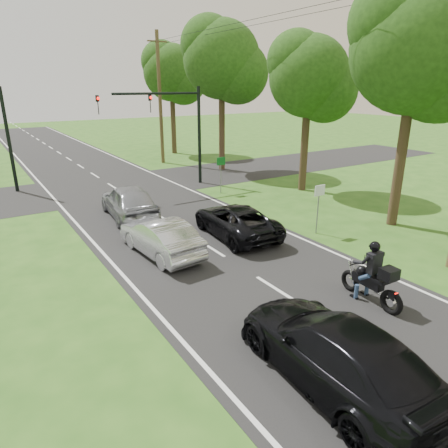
{
  "coord_description": "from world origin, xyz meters",
  "views": [
    {
      "loc": [
        -7.37,
        -8.42,
        6.01
      ],
      "look_at": [
        -0.02,
        3.0,
        1.3
      ],
      "focal_mm": 32.0,
      "sensor_mm": 36.0,
      "label": 1
    }
  ],
  "objects_px": {
    "motorcycle_rider": "(373,279)",
    "silver_sedan": "(160,237)",
    "utility_pole_far": "(160,98)",
    "sign_green": "(221,166)",
    "sign_white": "(319,197)",
    "traffic_signal": "(172,119)",
    "silver_suv": "(129,201)",
    "dark_suv": "(236,220)",
    "dark_car_behind": "(336,352)"
  },
  "relations": [
    {
      "from": "motorcycle_rider",
      "to": "dark_car_behind",
      "type": "height_order",
      "value": "motorcycle_rider"
    },
    {
      "from": "dark_suv",
      "to": "dark_car_behind",
      "type": "relative_size",
      "value": 0.92
    },
    {
      "from": "motorcycle_rider",
      "to": "sign_white",
      "type": "xyz_separation_m",
      "value": [
        2.88,
        5.05,
        0.85
      ]
    },
    {
      "from": "silver_sedan",
      "to": "dark_car_behind",
      "type": "relative_size",
      "value": 0.81
    },
    {
      "from": "utility_pole_far",
      "to": "motorcycle_rider",
      "type": "bearing_deg",
      "value": -100.3
    },
    {
      "from": "utility_pole_far",
      "to": "sign_green",
      "type": "distance_m",
      "value": 11.63
    },
    {
      "from": "dark_suv",
      "to": "dark_car_behind",
      "type": "distance_m",
      "value": 9.07
    },
    {
      "from": "dark_suv",
      "to": "sign_white",
      "type": "xyz_separation_m",
      "value": [
        3.07,
        -1.69,
        0.93
      ]
    },
    {
      "from": "traffic_signal",
      "to": "sign_green",
      "type": "bearing_deg",
      "value": -62.62
    },
    {
      "from": "dark_suv",
      "to": "utility_pole_far",
      "type": "bearing_deg",
      "value": -99.99
    },
    {
      "from": "motorcycle_rider",
      "to": "dark_suv",
      "type": "bearing_deg",
      "value": 95.0
    },
    {
      "from": "motorcycle_rider",
      "to": "silver_sedan",
      "type": "relative_size",
      "value": 0.53
    },
    {
      "from": "sign_green",
      "to": "sign_white",
      "type": "bearing_deg",
      "value": -91.43
    },
    {
      "from": "utility_pole_far",
      "to": "silver_suv",
      "type": "bearing_deg",
      "value": -120.78
    },
    {
      "from": "sign_green",
      "to": "dark_suv",
      "type": "bearing_deg",
      "value": -117.4
    },
    {
      "from": "motorcycle_rider",
      "to": "sign_green",
      "type": "relative_size",
      "value": 1.05
    },
    {
      "from": "silver_suv",
      "to": "utility_pole_far",
      "type": "xyz_separation_m",
      "value": [
        7.48,
        12.56,
        4.27
      ]
    },
    {
      "from": "motorcycle_rider",
      "to": "traffic_signal",
      "type": "distance_m",
      "value": 16.49
    },
    {
      "from": "dark_car_behind",
      "to": "silver_suv",
      "type": "bearing_deg",
      "value": -87.81
    },
    {
      "from": "dark_suv",
      "to": "silver_suv",
      "type": "relative_size",
      "value": 1.0
    },
    {
      "from": "silver_suv",
      "to": "motorcycle_rider",
      "type": "bearing_deg",
      "value": 109.87
    },
    {
      "from": "silver_suv",
      "to": "dark_suv",
      "type": "bearing_deg",
      "value": 126.15
    },
    {
      "from": "dark_car_behind",
      "to": "sign_green",
      "type": "distance_m",
      "value": 16.17
    },
    {
      "from": "motorcycle_rider",
      "to": "silver_suv",
      "type": "height_order",
      "value": "motorcycle_rider"
    },
    {
      "from": "dark_car_behind",
      "to": "traffic_signal",
      "type": "bearing_deg",
      "value": -101.91
    },
    {
      "from": "silver_sedan",
      "to": "utility_pole_far",
      "type": "relative_size",
      "value": 0.42
    },
    {
      "from": "dark_suv",
      "to": "silver_sedan",
      "type": "xyz_separation_m",
      "value": [
        -3.5,
        -0.18,
        0.03
      ]
    },
    {
      "from": "utility_pole_far",
      "to": "sign_green",
      "type": "height_order",
      "value": "utility_pole_far"
    },
    {
      "from": "motorcycle_rider",
      "to": "sign_white",
      "type": "height_order",
      "value": "sign_white"
    },
    {
      "from": "motorcycle_rider",
      "to": "utility_pole_far",
      "type": "relative_size",
      "value": 0.22
    },
    {
      "from": "silver_suv",
      "to": "utility_pole_far",
      "type": "bearing_deg",
      "value": -116.0
    },
    {
      "from": "motorcycle_rider",
      "to": "dark_car_behind",
      "type": "relative_size",
      "value": 0.43
    },
    {
      "from": "utility_pole_far",
      "to": "dark_suv",
      "type": "bearing_deg",
      "value": -104.78
    },
    {
      "from": "dark_car_behind",
      "to": "sign_green",
      "type": "xyz_separation_m",
      "value": [
        6.52,
        14.78,
        0.84
      ]
    },
    {
      "from": "silver_sedan",
      "to": "sign_green",
      "type": "distance_m",
      "value": 9.43
    },
    {
      "from": "silver_suv",
      "to": "traffic_signal",
      "type": "relative_size",
      "value": 0.74
    },
    {
      "from": "silver_suv",
      "to": "dark_car_behind",
      "type": "relative_size",
      "value": 0.92
    },
    {
      "from": "motorcycle_rider",
      "to": "utility_pole_far",
      "type": "bearing_deg",
      "value": 83.03
    },
    {
      "from": "utility_pole_far",
      "to": "sign_white",
      "type": "distance_m",
      "value": 19.39
    },
    {
      "from": "motorcycle_rider",
      "to": "sign_white",
      "type": "relative_size",
      "value": 1.05
    },
    {
      "from": "dark_suv",
      "to": "silver_suv",
      "type": "xyz_separation_m",
      "value": [
        -2.91,
        4.77,
        0.15
      ]
    },
    {
      "from": "silver_suv",
      "to": "sign_green",
      "type": "bearing_deg",
      "value": -161.21
    },
    {
      "from": "silver_sedan",
      "to": "sign_white",
      "type": "relative_size",
      "value": 1.96
    },
    {
      "from": "dark_suv",
      "to": "sign_green",
      "type": "height_order",
      "value": "sign_green"
    },
    {
      "from": "sign_white",
      "to": "utility_pole_far",
      "type": "bearing_deg",
      "value": 85.49
    },
    {
      "from": "dark_suv",
      "to": "silver_sedan",
      "type": "height_order",
      "value": "silver_sedan"
    },
    {
      "from": "traffic_signal",
      "to": "motorcycle_rider",
      "type": "bearing_deg",
      "value": -95.38
    },
    {
      "from": "dark_suv",
      "to": "sign_white",
      "type": "height_order",
      "value": "sign_white"
    },
    {
      "from": "dark_suv",
      "to": "traffic_signal",
      "type": "relative_size",
      "value": 0.74
    },
    {
      "from": "silver_suv",
      "to": "dark_car_behind",
      "type": "height_order",
      "value": "silver_suv"
    }
  ]
}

